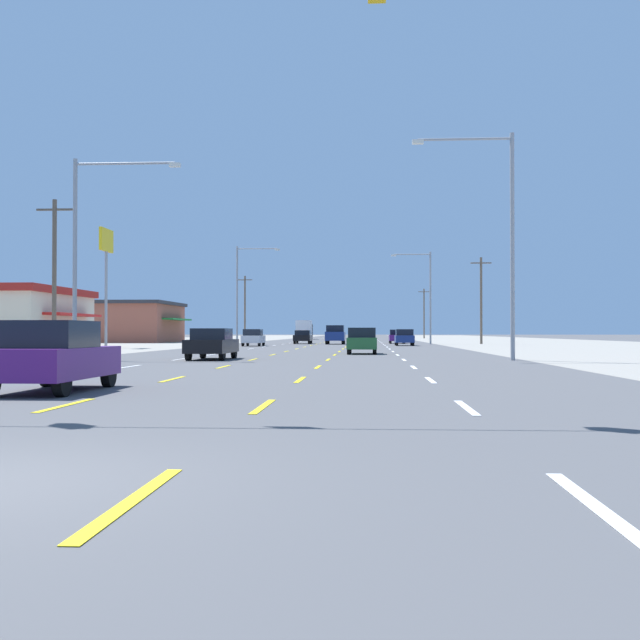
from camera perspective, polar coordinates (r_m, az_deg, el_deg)
ground_plane at (r=72.50m, az=0.66°, el=-1.90°), size 572.00×572.00×0.00m
lot_apron_left at (r=77.75m, az=-17.89°, el=-1.78°), size 28.00×440.00×0.01m
lot_apron_right at (r=75.45m, az=19.80°, el=-1.80°), size 28.00×440.00×0.01m
lane_markings at (r=110.96m, az=1.64°, el=-1.54°), size 10.64×227.60×0.01m
signal_span_wire at (r=13.80m, az=-10.21°, el=15.75°), size 27.16×0.52×9.31m
hatchback_inner_left_nearest at (r=17.83m, az=-19.03°, el=-2.49°), size 1.72×3.90×1.54m
sedan_inner_left_near at (r=36.84m, az=-7.93°, el=-1.71°), size 1.80×4.50×1.46m
hatchback_inner_right_mid at (r=45.57m, az=3.10°, el=-1.52°), size 1.72×3.90×1.54m
hatchback_far_left_midfar at (r=70.98m, az=-4.93°, el=-1.29°), size 1.72×3.90×1.54m
hatchback_far_right_far at (r=73.03m, az=6.22°, el=-1.27°), size 1.72×3.90×1.54m
suv_center_turn_farther at (r=81.61m, az=1.14°, el=-1.06°), size 1.98×4.90×1.98m
sedan_inner_left_farthest at (r=84.13m, az=-1.26°, el=-1.24°), size 1.80×4.50×1.46m
hatchback_far_right_distant_a at (r=85.89m, az=5.68°, el=-1.21°), size 1.72×3.90×1.54m
box_truck_far_left_distant_b at (r=132.39m, az=-1.16°, el=-0.64°), size 2.40×7.20×3.23m
storefront_left_row_2 at (r=99.26m, az=-14.34°, el=-0.14°), size 14.27×14.25×4.99m
pole_sign_left_row_1 at (r=64.81m, az=-15.43°, el=4.69°), size 0.24×2.80×9.58m
streetlight_left_row_0 at (r=38.18m, az=-16.72°, el=5.63°), size 5.11×0.26×9.45m
streetlight_right_row_0 at (r=36.42m, az=13.22°, el=6.59°), size 4.62×0.26×10.36m
streetlight_left_row_1 at (r=82.34m, az=-5.79°, el=2.41°), size 4.62×0.26×10.33m
streetlight_right_row_1 at (r=81.48m, az=7.82°, el=2.16°), size 4.17×0.26×9.63m
utility_pole_left_row_0 at (r=48.75m, az=-18.94°, el=3.27°), size 2.20×0.26×9.17m
utility_pole_right_row_1 at (r=83.97m, az=11.75°, el=1.53°), size 2.20×0.26×9.20m
utility_pole_left_row_2 at (r=116.60m, az=-5.54°, el=0.97°), size 2.20×0.26×9.68m
utility_pole_right_row_3 at (r=152.79m, az=7.65°, el=0.55°), size 2.20×0.26×9.72m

